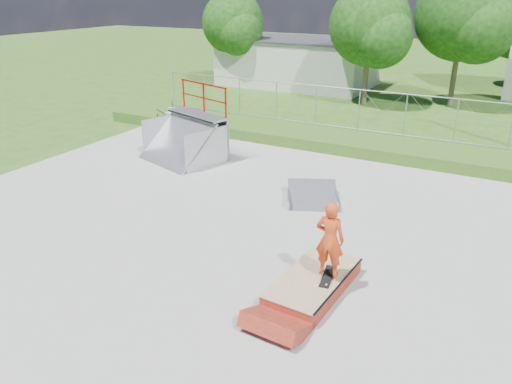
# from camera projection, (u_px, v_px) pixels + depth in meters

# --- Properties ---
(ground) EXTENTS (120.00, 120.00, 0.00)m
(ground) POSITION_uv_depth(u_px,v_px,m) (237.00, 238.00, 13.64)
(ground) COLOR #2A5819
(ground) RESTS_ON ground
(concrete_pad) EXTENTS (20.00, 16.00, 0.04)m
(concrete_pad) POSITION_uv_depth(u_px,v_px,m) (237.00, 237.00, 13.64)
(concrete_pad) COLOR #9C9C99
(concrete_pad) RESTS_ON ground
(grass_berm) EXTENTS (24.00, 3.00, 0.50)m
(grass_berm) POSITION_uv_depth(u_px,v_px,m) (349.00, 141.00, 21.27)
(grass_berm) COLOR #2A5819
(grass_berm) RESTS_ON ground
(grind_box) EXTENTS (1.43, 2.69, 0.39)m
(grind_box) POSITION_uv_depth(u_px,v_px,m) (313.00, 284.00, 11.17)
(grind_box) COLOR maroon
(grind_box) RESTS_ON concrete_pad
(quarter_pipe) EXTENTS (3.49, 3.20, 2.88)m
(quarter_pipe) POSITION_uv_depth(u_px,v_px,m) (181.00, 125.00, 19.19)
(quarter_pipe) COLOR #AAACB2
(quarter_pipe) RESTS_ON concrete_pad
(flat_bank_ramp) EXTENTS (2.10, 2.15, 0.48)m
(flat_bank_ramp) POSITION_uv_depth(u_px,v_px,m) (312.00, 196.00, 15.76)
(flat_bank_ramp) COLOR #AAACB2
(flat_bank_ramp) RESTS_ON concrete_pad
(skateboard) EXTENTS (0.33, 0.82, 0.13)m
(skateboard) POSITION_uv_depth(u_px,v_px,m) (327.00, 277.00, 10.99)
(skateboard) COLOR black
(skateboard) RESTS_ON grind_box
(skater) EXTENTS (0.65, 0.45, 1.72)m
(skater) POSITION_uv_depth(u_px,v_px,m) (330.00, 242.00, 10.66)
(skater) COLOR red
(skater) RESTS_ON grind_box
(concrete_stairs) EXTENTS (1.50, 1.60, 0.80)m
(concrete_stairs) POSITION_uv_depth(u_px,v_px,m) (177.00, 119.00, 24.30)
(concrete_stairs) COLOR #9C9C99
(concrete_stairs) RESTS_ON ground
(chain_link_fence) EXTENTS (20.00, 0.06, 1.80)m
(chain_link_fence) POSITION_uv_depth(u_px,v_px,m) (359.00, 110.00, 21.65)
(chain_link_fence) COLOR gray
(chain_link_fence) RESTS_ON grass_berm
(utility_building_flat) EXTENTS (10.00, 6.00, 3.00)m
(utility_building_flat) POSITION_uv_depth(u_px,v_px,m) (298.00, 63.00, 34.48)
(utility_building_flat) COLOR #B9B8B4
(utility_building_flat) RESTS_ON ground
(tree_left_near) EXTENTS (4.76, 4.48, 6.65)m
(tree_left_near) POSITION_uv_depth(u_px,v_px,m) (373.00, 29.00, 27.30)
(tree_left_near) COLOR brown
(tree_left_near) RESTS_ON ground
(tree_center) EXTENTS (5.44, 5.12, 7.60)m
(tree_center) POSITION_uv_depth(u_px,v_px,m) (468.00, 17.00, 26.68)
(tree_center) COLOR brown
(tree_center) RESTS_ON ground
(tree_left_far) EXTENTS (4.42, 4.16, 6.18)m
(tree_left_far) POSITION_uv_depth(u_px,v_px,m) (235.00, 26.00, 33.46)
(tree_left_far) COLOR brown
(tree_left_far) RESTS_ON ground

